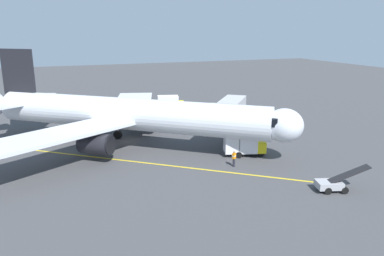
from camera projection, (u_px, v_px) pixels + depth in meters
The scene contains 8 objects.
ground_plane at pixel (124, 142), 47.34m from camera, with size 220.00×220.00×0.00m, color #424244.
apron_lead_in_line at pixel (141, 162), 40.02m from camera, with size 0.24×40.00×0.01m, color yellow.
airplane at pixel (126, 115), 44.48m from camera, with size 34.04×31.97×11.50m.
jet_bridge at pixel (228, 113), 46.20m from camera, with size 8.78×10.10×5.40m.
ground_crew_marshaller at pixel (234, 159), 38.61m from camera, with size 0.47×0.40×1.71m.
box_truck_near_nose at pixel (244, 143), 42.04m from camera, with size 4.98×3.28×2.62m.
belt_loader_starboard_side at pixel (332, 183), 32.79m from camera, with size 4.73×2.51×2.32m.
box_truck_rear_apron at pixel (170, 103), 65.34m from camera, with size 4.94×3.03×2.62m.
Camera 1 is at (8.43, 45.33, 13.86)m, focal length 34.80 mm.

